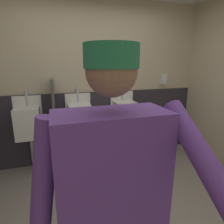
# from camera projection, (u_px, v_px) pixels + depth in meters

# --- Properties ---
(wall_back) EXTENTS (4.33, 0.12, 2.59)m
(wall_back) POSITION_uv_depth(u_px,v_px,m) (91.00, 83.00, 3.11)
(wall_back) COLOR beige
(wall_back) RESTS_ON ground_plane
(wainscot_band_back) EXTENTS (3.73, 0.03, 1.16)m
(wainscot_band_back) POSITION_uv_depth(u_px,v_px,m) (93.00, 125.00, 3.23)
(wainscot_band_back) COLOR #2D2833
(wainscot_band_back) RESTS_ON ground_plane
(urinal_left) EXTENTS (0.40, 0.34, 1.24)m
(urinal_left) POSITION_uv_depth(u_px,v_px,m) (28.00, 122.00, 2.75)
(urinal_left) COLOR white
(urinal_left) RESTS_ON ground_plane
(urinal_middle) EXTENTS (0.40, 0.34, 1.24)m
(urinal_middle) POSITION_uv_depth(u_px,v_px,m) (80.00, 118.00, 2.97)
(urinal_middle) COLOR white
(urinal_middle) RESTS_ON ground_plane
(urinal_right) EXTENTS (0.40, 0.34, 1.24)m
(urinal_right) POSITION_uv_depth(u_px,v_px,m) (124.00, 114.00, 3.19)
(urinal_right) COLOR white
(urinal_right) RESTS_ON ground_plane
(privacy_divider_panel) EXTENTS (0.04, 0.40, 0.90)m
(privacy_divider_panel) POSITION_uv_depth(u_px,v_px,m) (54.00, 110.00, 2.75)
(privacy_divider_panel) COLOR #4C4C51
(person) EXTENTS (0.72, 0.60, 1.69)m
(person) POSITION_uv_depth(u_px,v_px,m) (112.00, 197.00, 0.89)
(person) COLOR #2D3342
(person) RESTS_ON ground_plane
(soap_dispenser) EXTENTS (0.10, 0.07, 0.18)m
(soap_dispenser) POSITION_uv_depth(u_px,v_px,m) (163.00, 79.00, 3.39)
(soap_dispenser) COLOR silver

